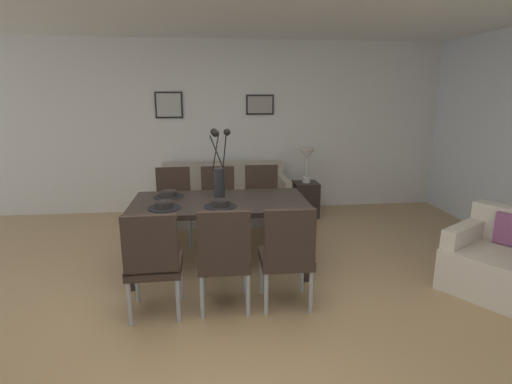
# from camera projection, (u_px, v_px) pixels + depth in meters

# --- Properties ---
(ground_plane) EXTENTS (9.00, 9.00, 0.00)m
(ground_plane) POSITION_uv_depth(u_px,v_px,m) (221.00, 315.00, 3.35)
(ground_plane) COLOR tan
(back_wall_panel) EXTENTS (9.00, 0.10, 2.60)m
(back_wall_panel) POSITION_uv_depth(u_px,v_px,m) (214.00, 128.00, 6.17)
(back_wall_panel) COLOR silver
(back_wall_panel) RESTS_ON ground
(dining_table) EXTENTS (1.80, 0.96, 0.74)m
(dining_table) POSITION_uv_depth(u_px,v_px,m) (220.00, 208.00, 4.13)
(dining_table) COLOR black
(dining_table) RESTS_ON ground
(dining_chair_near_left) EXTENTS (0.45, 0.45, 0.92)m
(dining_chair_near_left) POSITION_uv_depth(u_px,v_px,m) (153.00, 259.00, 3.22)
(dining_chair_near_left) COLOR #33261E
(dining_chair_near_left) RESTS_ON ground
(dining_chair_near_right) EXTENTS (0.46, 0.46, 0.92)m
(dining_chair_near_right) POSITION_uv_depth(u_px,v_px,m) (174.00, 201.00, 4.95)
(dining_chair_near_right) COLOR #33261E
(dining_chair_near_right) RESTS_ON ground
(dining_chair_far_left) EXTENTS (0.45, 0.45, 0.92)m
(dining_chair_far_left) POSITION_uv_depth(u_px,v_px,m) (224.00, 254.00, 3.32)
(dining_chair_far_left) COLOR #33261E
(dining_chair_far_left) RESTS_ON ground
(dining_chair_far_right) EXTENTS (0.46, 0.46, 0.92)m
(dining_chair_far_right) POSITION_uv_depth(u_px,v_px,m) (218.00, 200.00, 5.01)
(dining_chair_far_right) COLOR #33261E
(dining_chair_far_right) RESTS_ON ground
(dining_chair_mid_left) EXTENTS (0.45, 0.45, 0.92)m
(dining_chair_mid_left) POSITION_uv_depth(u_px,v_px,m) (287.00, 252.00, 3.37)
(dining_chair_mid_left) COLOR #33261E
(dining_chair_mid_left) RESTS_ON ground
(dining_chair_mid_right) EXTENTS (0.45, 0.45, 0.92)m
(dining_chair_mid_right) POSITION_uv_depth(u_px,v_px,m) (262.00, 198.00, 5.10)
(dining_chair_mid_right) COLOR #33261E
(dining_chair_mid_right) RESTS_ON ground
(centerpiece_vase) EXTENTS (0.21, 0.23, 0.73)m
(centerpiece_vase) POSITION_uv_depth(u_px,v_px,m) (219.00, 174.00, 4.05)
(centerpiece_vase) COLOR #232326
(centerpiece_vase) RESTS_ON dining_table
(placemat_near_left) EXTENTS (0.32, 0.32, 0.01)m
(placemat_near_left) POSITION_uv_depth(u_px,v_px,m) (164.00, 208.00, 3.84)
(placemat_near_left) COLOR black
(placemat_near_left) RESTS_ON dining_table
(bowl_near_left) EXTENTS (0.17, 0.17, 0.07)m
(bowl_near_left) POSITION_uv_depth(u_px,v_px,m) (164.00, 204.00, 3.83)
(bowl_near_left) COLOR #2D2826
(bowl_near_left) RESTS_ON dining_table
(placemat_near_right) EXTENTS (0.32, 0.32, 0.01)m
(placemat_near_right) POSITION_uv_depth(u_px,v_px,m) (169.00, 197.00, 4.26)
(placemat_near_right) COLOR black
(placemat_near_right) RESTS_ON dining_table
(bowl_near_right) EXTENTS (0.17, 0.17, 0.07)m
(bowl_near_right) POSITION_uv_depth(u_px,v_px,m) (169.00, 193.00, 4.25)
(bowl_near_right) COLOR #2D2826
(bowl_near_right) RESTS_ON dining_table
(placemat_far_left) EXTENTS (0.32, 0.32, 0.01)m
(placemat_far_left) POSITION_uv_depth(u_px,v_px,m) (220.00, 206.00, 3.90)
(placemat_far_left) COLOR black
(placemat_far_left) RESTS_ON dining_table
(bowl_far_left) EXTENTS (0.17, 0.17, 0.07)m
(bowl_far_left) POSITION_uv_depth(u_px,v_px,m) (220.00, 202.00, 3.89)
(bowl_far_left) COLOR #2D2826
(bowl_far_left) RESTS_ON dining_table
(sofa) EXTENTS (1.84, 0.84, 0.80)m
(sofa) POSITION_uv_depth(u_px,v_px,m) (225.00, 200.00, 5.90)
(sofa) COLOR #A89E8E
(sofa) RESTS_ON ground
(side_table) EXTENTS (0.36, 0.36, 0.52)m
(side_table) POSITION_uv_depth(u_px,v_px,m) (306.00, 199.00, 6.02)
(side_table) COLOR black
(side_table) RESTS_ON ground
(table_lamp) EXTENTS (0.22, 0.22, 0.51)m
(table_lamp) POSITION_uv_depth(u_px,v_px,m) (307.00, 158.00, 5.87)
(table_lamp) COLOR beige
(table_lamp) RESTS_ON side_table
(armchair) EXTENTS (1.10, 1.10, 0.75)m
(armchair) POSITION_uv_depth(u_px,v_px,m) (501.00, 262.00, 3.72)
(armchair) COLOR beige
(armchair) RESTS_ON ground
(framed_picture_left) EXTENTS (0.41, 0.03, 0.39)m
(framed_picture_left) POSITION_uv_depth(u_px,v_px,m) (169.00, 105.00, 5.95)
(framed_picture_left) COLOR black
(framed_picture_center) EXTENTS (0.43, 0.03, 0.30)m
(framed_picture_center) POSITION_uv_depth(u_px,v_px,m) (260.00, 105.00, 6.10)
(framed_picture_center) COLOR black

